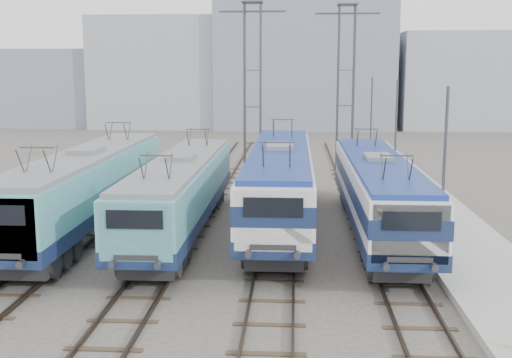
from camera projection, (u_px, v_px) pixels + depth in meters
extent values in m
plane|color=#514C47|center=(212.00, 281.00, 23.43)|extent=(160.00, 160.00, 0.00)
cube|color=#9E9E99|center=(446.00, 227.00, 30.64)|extent=(4.00, 70.00, 0.30)
cube|color=#16254C|center=(88.00, 202.00, 30.19)|extent=(2.93, 18.51, 0.62)
cube|color=#56A4AB|center=(87.00, 177.00, 29.98)|extent=(2.88, 18.51, 1.85)
cube|color=#56A4AB|center=(1.00, 227.00, 21.26)|extent=(2.65, 0.72, 2.10)
cube|color=slate|center=(86.00, 155.00, 29.80)|extent=(2.65, 17.77, 0.21)
cube|color=#262628|center=(37.00, 256.00, 24.25)|extent=(2.16, 3.70, 0.69)
cube|color=#262628|center=(123.00, 193.00, 36.39)|extent=(2.16, 3.70, 0.69)
cube|color=#16254C|center=(182.00, 206.00, 29.73)|extent=(2.75, 17.33, 0.58)
cube|color=#56A4AB|center=(181.00, 182.00, 29.53)|extent=(2.70, 17.33, 1.73)
cube|color=#56A4AB|center=(138.00, 231.00, 21.37)|extent=(2.48, 0.67, 1.96)
cube|color=slate|center=(181.00, 161.00, 29.37)|extent=(2.48, 16.63, 0.19)
cube|color=#262628|center=(155.00, 257.00, 24.18)|extent=(2.02, 3.47, 0.65)
cube|color=#262628|center=(200.00, 197.00, 35.53)|extent=(2.02, 3.47, 0.65)
cube|color=#16254C|center=(280.00, 197.00, 31.28)|extent=(2.97, 18.80, 0.63)
cube|color=white|center=(280.00, 172.00, 31.07)|extent=(2.92, 18.80, 1.88)
cube|color=#16254C|center=(280.00, 173.00, 31.08)|extent=(2.96, 18.82, 0.73)
cube|color=white|center=(274.00, 219.00, 22.22)|extent=(2.69, 0.73, 2.13)
cube|color=navy|center=(280.00, 151.00, 30.89)|extent=(2.69, 18.05, 0.21)
cube|color=#262628|center=(276.00, 248.00, 25.26)|extent=(2.19, 3.76, 0.70)
cube|color=#262628|center=(283.00, 189.00, 37.58)|extent=(2.19, 3.76, 0.70)
cube|color=#16254C|center=(377.00, 207.00, 29.52)|extent=(2.76, 17.45, 0.58)
cube|color=white|center=(377.00, 182.00, 29.33)|extent=(2.71, 17.45, 1.74)
cube|color=#16254C|center=(377.00, 183.00, 29.33)|extent=(2.75, 17.47, 0.68)
cube|color=white|center=(409.00, 232.00, 21.11)|extent=(2.50, 0.68, 1.98)
cube|color=navy|center=(378.00, 161.00, 29.16)|extent=(2.50, 16.75, 0.19)
cube|color=#262628|center=(395.00, 259.00, 23.93)|extent=(2.04, 3.49, 0.65)
cube|color=#262628|center=(363.00, 197.00, 35.37)|extent=(2.04, 3.49, 0.65)
cylinder|color=#3F4247|center=(244.00, 93.00, 43.52)|extent=(0.10, 0.10, 12.00)
cylinder|color=#3F4247|center=(260.00, 93.00, 43.45)|extent=(0.10, 0.10, 12.00)
cylinder|color=#3F4247|center=(245.00, 92.00, 44.60)|extent=(0.10, 0.10, 12.00)
cylinder|color=#3F4247|center=(261.00, 92.00, 44.54)|extent=(0.10, 0.10, 12.00)
cube|color=#3F4247|center=(253.00, 11.00, 43.10)|extent=(4.50, 0.12, 0.12)
cylinder|color=#3F4247|center=(338.00, 92.00, 45.09)|extent=(0.10, 0.10, 12.00)
cylinder|color=#3F4247|center=(354.00, 92.00, 45.02)|extent=(0.10, 0.10, 12.00)
cylinder|color=#3F4247|center=(337.00, 91.00, 46.17)|extent=(0.10, 0.10, 12.00)
cylinder|color=#3F4247|center=(353.00, 91.00, 46.11)|extent=(0.10, 0.10, 12.00)
cube|color=#3F4247|center=(347.00, 13.00, 44.67)|extent=(4.50, 0.12, 0.12)
cylinder|color=#3F4247|center=(444.00, 179.00, 24.27)|extent=(0.12, 0.12, 7.00)
cylinder|color=#3F4247|center=(395.00, 143.00, 36.07)|extent=(0.12, 0.12, 7.00)
cylinder|color=#3F4247|center=(371.00, 124.00, 47.87)|extent=(0.12, 0.12, 7.00)
cube|color=#9EA4AF|center=(167.00, 73.00, 84.04)|extent=(18.00, 12.00, 14.00)
cube|color=gray|center=(304.00, 57.00, 82.60)|extent=(22.00, 14.00, 18.00)
cube|color=#9EA4AF|center=(461.00, 81.00, 81.90)|extent=(16.00, 12.00, 12.00)
cube|color=gray|center=(48.00, 88.00, 85.36)|extent=(14.00, 10.00, 10.00)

